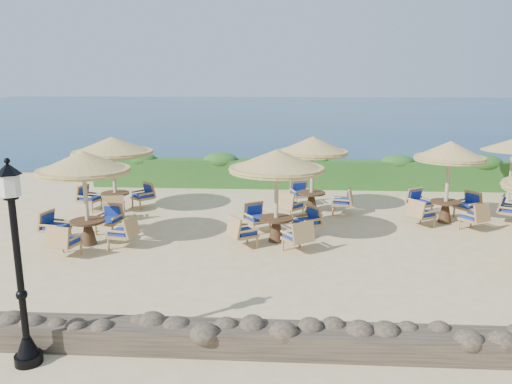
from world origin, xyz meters
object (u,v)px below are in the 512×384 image
Objects in this scene: lamp_post at (19,274)px; cafe_set_3 at (113,159)px; cafe_set_1 at (277,180)px; cafe_set_5 at (448,173)px; cafe_set_4 at (312,161)px; cafe_set_0 at (85,184)px.

cafe_set_3 is at bearing 100.71° from lamp_post.
cafe_set_1 is 1.00× the size of cafe_set_5.
lamp_post is at bearing -116.78° from cafe_set_4.
cafe_set_3 is at bearing -175.94° from cafe_set_4.
cafe_set_0 and cafe_set_5 have the same top height.
cafe_set_0 and cafe_set_4 have the same top height.
cafe_set_0 is 3.53m from cafe_set_3.
cafe_set_3 is (-5.67, 2.89, 0.11)m from cafe_set_1.
cafe_set_0 and cafe_set_3 have the same top height.
cafe_set_1 is at bearing 59.57° from lamp_post.
lamp_post reaches higher than cafe_set_4.
lamp_post is 9.65m from cafe_set_3.
cafe_set_1 is 3.56m from cafe_set_4.
cafe_set_3 is at bearing 177.03° from cafe_set_5.
cafe_set_0 and cafe_set_1 have the same top height.
lamp_post is 1.17× the size of cafe_set_3.
cafe_set_5 is (4.27, -1.06, -0.19)m from cafe_set_4.
cafe_set_1 is (5.25, 0.62, 0.05)m from cafe_set_0.
cafe_set_4 is (5.03, 9.96, 0.27)m from lamp_post.
cafe_set_5 is (11.09, -0.58, -0.27)m from cafe_set_3.
cafe_set_4 is (1.16, 3.37, 0.02)m from cafe_set_1.
cafe_set_4 is at bearing 166.07° from cafe_set_5.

